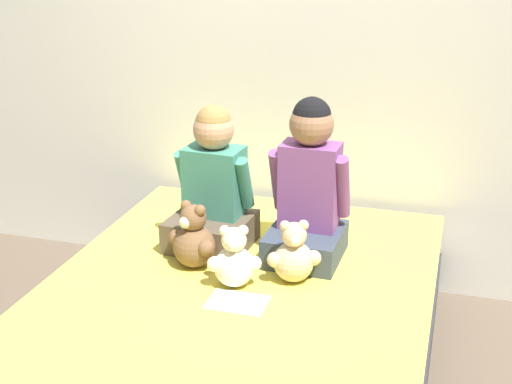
# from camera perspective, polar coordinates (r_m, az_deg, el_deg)

# --- Properties ---
(wall_behind_bed) EXTENTS (8.00, 0.06, 2.50)m
(wall_behind_bed) POSITION_cam_1_polar(r_m,az_deg,el_deg) (3.36, 3.73, 13.13)
(wall_behind_bed) COLOR silver
(wall_behind_bed) RESTS_ON ground_plane
(bed) EXTENTS (1.44, 2.02, 0.42)m
(bed) POSITION_cam_1_polar(r_m,az_deg,el_deg) (2.71, -2.10, -12.31)
(bed) COLOR #2D2D33
(bed) RESTS_ON ground_plane
(child_on_left) EXTENTS (0.34, 0.33, 0.59)m
(child_on_left) POSITION_cam_1_polar(r_m,az_deg,el_deg) (2.92, -3.47, 0.25)
(child_on_left) COLOR brown
(child_on_left) RESTS_ON bed
(child_on_right) EXTENTS (0.32, 0.34, 0.65)m
(child_on_right) POSITION_cam_1_polar(r_m,az_deg,el_deg) (2.81, 4.24, 0.22)
(child_on_right) COLOR #384251
(child_on_right) RESTS_ON bed
(teddy_bear_held_by_left_child) EXTENTS (0.21, 0.17, 0.27)m
(teddy_bear_held_by_left_child) POSITION_cam_1_polar(r_m,az_deg,el_deg) (2.78, -5.02, -3.83)
(teddy_bear_held_by_left_child) COLOR brown
(teddy_bear_held_by_left_child) RESTS_ON bed
(teddy_bear_held_by_right_child) EXTENTS (0.19, 0.15, 0.24)m
(teddy_bear_held_by_right_child) POSITION_cam_1_polar(r_m,az_deg,el_deg) (2.67, 3.03, -5.11)
(teddy_bear_held_by_right_child) COLOR #D1B78E
(teddy_bear_held_by_right_child) RESTS_ON bed
(teddy_bear_between_children) EXTENTS (0.19, 0.15, 0.24)m
(teddy_bear_between_children) POSITION_cam_1_polar(r_m,az_deg,el_deg) (2.63, -1.76, -5.51)
(teddy_bear_between_children) COLOR silver
(teddy_bear_between_children) RESTS_ON bed
(sign_card) EXTENTS (0.21, 0.15, 0.00)m
(sign_card) POSITION_cam_1_polar(r_m,az_deg,el_deg) (2.56, -1.49, -8.81)
(sign_card) COLOR white
(sign_card) RESTS_ON bed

